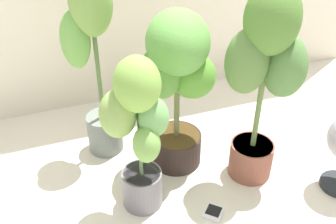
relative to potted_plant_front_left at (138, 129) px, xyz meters
The scene contains 6 objects.
ground_plane 0.53m from the potted_plant_front_left, 17.21° to the left, with size 8.00×8.00×0.00m, color silver.
potted_plant_front_left is the anchor object (origin of this frame).
potted_plant_center 0.35m from the potted_plant_front_left, 41.63° to the left, with size 0.40×0.38×0.83m.
potted_plant_front_right 0.61m from the potted_plant_front_left, ahead, with size 0.39×0.33×0.98m.
potted_plant_back_left 0.49m from the potted_plant_front_left, 100.39° to the left, with size 0.31×0.25×1.00m.
hygrometer_box 0.54m from the potted_plant_front_left, 32.01° to the right, with size 0.11×0.11×0.03m.
Camera 1 is at (-0.61, -1.36, 1.42)m, focal length 42.53 mm.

